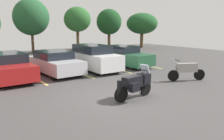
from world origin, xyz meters
TOP-DOWN VIEW (x-y plane):
  - ground at (0.00, 0.00)m, footprint 44.00×44.00m
  - motorcycle_touring at (0.41, -0.41)m, footprint 2.14×0.95m
  - motorcycle_second at (4.92, 0.48)m, footprint 2.04×1.05m
  - parking_stripes at (-1.92, 6.22)m, footprint 17.00×4.75m
  - car_red at (-3.28, 6.47)m, footprint 2.11×4.94m
  - car_silver at (-0.45, 6.55)m, footprint 2.22×4.83m
  - car_white at (2.23, 6.12)m, footprint 1.87×4.40m
  - car_green at (5.06, 6.41)m, footprint 2.14×4.78m
  - tree_left at (11.23, 17.64)m, footprint 3.19×3.19m
  - tree_center at (16.31, 17.03)m, footprint 4.27×4.27m
  - tree_far_left at (1.98, 19.49)m, footprint 3.97×3.97m
  - tree_right at (6.64, 17.38)m, footprint 3.11×3.11m

SIDE VIEW (x-z plane):
  - ground at x=0.00m, z-range -0.10..0.00m
  - parking_stripes at x=-1.92m, z-range 0.00..0.01m
  - motorcycle_second at x=4.92m, z-range -0.04..1.23m
  - motorcycle_touring at x=0.41m, z-range -0.05..1.36m
  - car_silver at x=-0.45m, z-range 0.00..1.47m
  - car_green at x=5.06m, z-range -0.02..1.52m
  - car_red at x=-3.28m, z-range -0.01..1.53m
  - car_white at x=2.23m, z-range 0.00..1.76m
  - tree_center at x=16.31m, z-range 0.93..5.69m
  - tree_left at x=11.23m, z-range 0.93..6.06m
  - tree_right at x=6.64m, z-range 1.14..6.33m
  - tree_far_left at x=1.98m, z-range 0.97..6.98m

